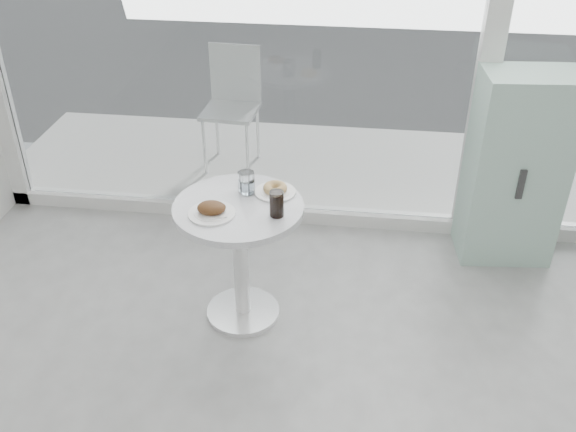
# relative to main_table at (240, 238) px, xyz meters

# --- Properties ---
(main_table) EXTENTS (0.72, 0.72, 0.77)m
(main_table) POSITION_rel_main_table_xyz_m (0.00, 0.00, 0.00)
(main_table) COLOR white
(main_table) RESTS_ON ground
(patio_deck) EXTENTS (5.60, 1.60, 0.05)m
(patio_deck) POSITION_rel_main_table_xyz_m (0.50, 1.90, -0.53)
(patio_deck) COLOR beige
(patio_deck) RESTS_ON ground
(mint_cabinet) EXTENTS (0.62, 0.44, 1.28)m
(mint_cabinet) POSITION_rel_main_table_xyz_m (1.64, 0.88, 0.09)
(mint_cabinet) COLOR #9CC8B6
(mint_cabinet) RESTS_ON ground
(patio_chair) EXTENTS (0.45, 0.45, 0.98)m
(patio_chair) POSITION_rel_main_table_xyz_m (-0.42, 1.89, 0.05)
(patio_chair) COLOR white
(patio_chair) RESTS_ON patio_deck
(plate_fritter) EXTENTS (0.25, 0.25, 0.07)m
(plate_fritter) POSITION_rel_main_table_xyz_m (-0.12, -0.11, 0.25)
(plate_fritter) COLOR white
(plate_fritter) RESTS_ON main_table
(plate_donut) EXTENTS (0.23, 0.23, 0.06)m
(plate_donut) POSITION_rel_main_table_xyz_m (0.18, 0.16, 0.24)
(plate_donut) COLOR white
(plate_donut) RESTS_ON main_table
(water_tumbler_a) EXTENTS (0.08, 0.08, 0.13)m
(water_tumbler_a) POSITION_rel_main_table_xyz_m (0.03, 0.14, 0.28)
(water_tumbler_a) COLOR white
(water_tumbler_a) RESTS_ON main_table
(water_tumbler_b) EXTENTS (0.07, 0.07, 0.12)m
(water_tumbler_b) POSITION_rel_main_table_xyz_m (0.00, 0.16, 0.27)
(water_tumbler_b) COLOR white
(water_tumbler_b) RESTS_ON main_table
(cola_glass) EXTENTS (0.08, 0.08, 0.15)m
(cola_glass) POSITION_rel_main_table_xyz_m (0.22, -0.08, 0.29)
(cola_glass) COLOR white
(cola_glass) RESTS_ON main_table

